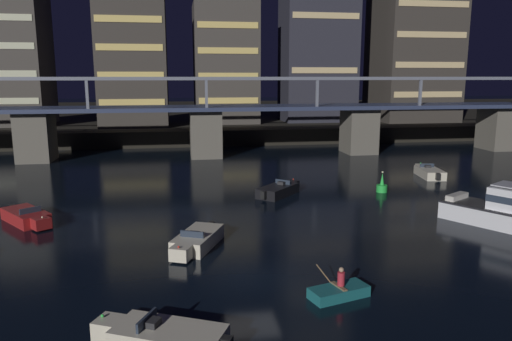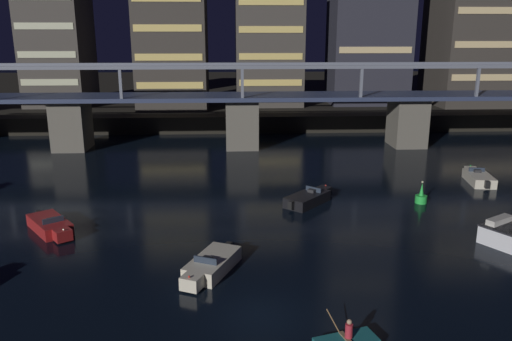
{
  "view_description": "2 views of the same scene",
  "coord_description": "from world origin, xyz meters",
  "px_view_note": "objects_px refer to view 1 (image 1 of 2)",
  "views": [
    {
      "loc": [
        -3.3,
        -21.67,
        9.45
      ],
      "look_at": [
        2.63,
        15.09,
        2.26
      ],
      "focal_mm": 34.32,
      "sensor_mm": 36.0,
      "label": 1
    },
    {
      "loc": [
        -1.22,
        -20.87,
        12.64
      ],
      "look_at": [
        0.7,
        18.07,
        2.12
      ],
      "focal_mm": 35.72,
      "sensor_mm": 36.0,
      "label": 2
    }
  ],
  "objects_px": {
    "river_bridge": "(205,123)",
    "tower_east_low": "(413,51)",
    "tower_central": "(225,63)",
    "channel_buoy": "(382,186)",
    "tower_west_low": "(17,60)",
    "tower_west_tall": "(133,61)",
    "speedboat_far_left": "(279,190)",
    "dinghy_with_paddler": "(339,291)",
    "speedboat_mid_center": "(429,172)",
    "speedboat_mid_left": "(27,217)",
    "speedboat_near_right": "(163,337)",
    "speedboat_far_center": "(197,240)"
  },
  "relations": [
    {
      "from": "tower_east_low",
      "to": "speedboat_far_left",
      "type": "bearing_deg",
      "value": -127.76
    },
    {
      "from": "speedboat_far_left",
      "to": "dinghy_with_paddler",
      "type": "bearing_deg",
      "value": -93.81
    },
    {
      "from": "river_bridge",
      "to": "tower_east_low",
      "type": "distance_m",
      "value": 41.27
    },
    {
      "from": "speedboat_near_right",
      "to": "speedboat_far_center",
      "type": "relative_size",
      "value": 0.99
    },
    {
      "from": "river_bridge",
      "to": "tower_east_low",
      "type": "height_order",
      "value": "tower_east_low"
    },
    {
      "from": "dinghy_with_paddler",
      "to": "channel_buoy",
      "type": "bearing_deg",
      "value": 61.65
    },
    {
      "from": "tower_west_low",
      "to": "speedboat_mid_left",
      "type": "xyz_separation_m",
      "value": [
        13.46,
        -46.53,
        -11.45
      ]
    },
    {
      "from": "river_bridge",
      "to": "tower_east_low",
      "type": "relative_size",
      "value": 3.58
    },
    {
      "from": "tower_west_low",
      "to": "dinghy_with_paddler",
      "type": "xyz_separation_m",
      "value": [
        30.06,
        -60.32,
        -11.59
      ]
    },
    {
      "from": "speedboat_mid_center",
      "to": "dinghy_with_paddler",
      "type": "relative_size",
      "value": 1.86
    },
    {
      "from": "river_bridge",
      "to": "tower_west_tall",
      "type": "relative_size",
      "value": 4.3
    },
    {
      "from": "river_bridge",
      "to": "dinghy_with_paddler",
      "type": "bearing_deg",
      "value": -84.99
    },
    {
      "from": "river_bridge",
      "to": "speedboat_far_left",
      "type": "bearing_deg",
      "value": -77.08
    },
    {
      "from": "tower_west_tall",
      "to": "dinghy_with_paddler",
      "type": "bearing_deg",
      "value": -77.05
    },
    {
      "from": "speedboat_near_right",
      "to": "speedboat_far_left",
      "type": "height_order",
      "value": "same"
    },
    {
      "from": "speedboat_near_right",
      "to": "dinghy_with_paddler",
      "type": "distance_m",
      "value": 7.97
    },
    {
      "from": "river_bridge",
      "to": "tower_central",
      "type": "height_order",
      "value": "tower_central"
    },
    {
      "from": "speedboat_mid_center",
      "to": "channel_buoy",
      "type": "xyz_separation_m",
      "value": [
        -7.05,
        -5.3,
        0.06
      ]
    },
    {
      "from": "river_bridge",
      "to": "tower_west_low",
      "type": "relative_size",
      "value": 4.19
    },
    {
      "from": "speedboat_mid_center",
      "to": "speedboat_far_left",
      "type": "xyz_separation_m",
      "value": [
        -15.71,
        -4.99,
        0.0
      ]
    },
    {
      "from": "speedboat_far_center",
      "to": "speedboat_mid_center",
      "type": "bearing_deg",
      "value": 35.63
    },
    {
      "from": "tower_west_tall",
      "to": "speedboat_mid_left",
      "type": "height_order",
      "value": "tower_west_tall"
    },
    {
      "from": "river_bridge",
      "to": "channel_buoy",
      "type": "distance_m",
      "value": 24.79
    },
    {
      "from": "speedboat_far_left",
      "to": "dinghy_with_paddler",
      "type": "distance_m",
      "value": 18.7
    },
    {
      "from": "tower_central",
      "to": "tower_west_tall",
      "type": "bearing_deg",
      "value": -164.26
    },
    {
      "from": "tower_west_low",
      "to": "tower_east_low",
      "type": "bearing_deg",
      "value": -1.99
    },
    {
      "from": "channel_buoy",
      "to": "dinghy_with_paddler",
      "type": "relative_size",
      "value": 0.63
    },
    {
      "from": "speedboat_mid_center",
      "to": "tower_west_tall",
      "type": "bearing_deg",
      "value": 132.96
    },
    {
      "from": "tower_west_tall",
      "to": "speedboat_near_right",
      "type": "xyz_separation_m",
      "value": [
        5.36,
        -58.49,
        -11.2
      ]
    },
    {
      "from": "speedboat_mid_center",
      "to": "tower_west_low",
      "type": "bearing_deg",
      "value": 142.04
    },
    {
      "from": "tower_central",
      "to": "speedboat_far_left",
      "type": "xyz_separation_m",
      "value": [
        0.19,
        -40.81,
        -11.07
      ]
    },
    {
      "from": "speedboat_mid_left",
      "to": "speedboat_far_left",
      "type": "xyz_separation_m",
      "value": [
        17.84,
        4.87,
        0.0
      ]
    },
    {
      "from": "speedboat_near_right",
      "to": "speedboat_mid_left",
      "type": "xyz_separation_m",
      "value": [
        -9.18,
        16.71,
        0.0
      ]
    },
    {
      "from": "tower_west_tall",
      "to": "tower_central",
      "type": "bearing_deg",
      "value": 15.74
    },
    {
      "from": "tower_west_low",
      "to": "speedboat_mid_center",
      "type": "bearing_deg",
      "value": -37.96
    },
    {
      "from": "tower_central",
      "to": "channel_buoy",
      "type": "height_order",
      "value": "tower_central"
    },
    {
      "from": "tower_east_low",
      "to": "tower_west_tall",
      "type": "bearing_deg",
      "value": -176.67
    },
    {
      "from": "speedboat_mid_center",
      "to": "speedboat_mid_left",
      "type": "bearing_deg",
      "value": -163.62
    },
    {
      "from": "river_bridge",
      "to": "speedboat_mid_left",
      "type": "relative_size",
      "value": 17.61
    },
    {
      "from": "river_bridge",
      "to": "tower_west_tall",
      "type": "xyz_separation_m",
      "value": [
        -9.37,
        16.61,
        7.61
      ]
    },
    {
      "from": "tower_central",
      "to": "tower_east_low",
      "type": "distance_m",
      "value": 30.88
    },
    {
      "from": "tower_west_low",
      "to": "speedboat_mid_center",
      "type": "distance_m",
      "value": 60.71
    },
    {
      "from": "speedboat_mid_left",
      "to": "speedboat_far_center",
      "type": "bearing_deg",
      "value": -31.03
    },
    {
      "from": "tower_west_low",
      "to": "tower_west_tall",
      "type": "relative_size",
      "value": 1.03
    },
    {
      "from": "tower_east_low",
      "to": "speedboat_far_left",
      "type": "relative_size",
      "value": 5.1
    },
    {
      "from": "tower_east_low",
      "to": "speedboat_mid_center",
      "type": "height_order",
      "value": "tower_east_low"
    },
    {
      "from": "tower_west_tall",
      "to": "speedboat_mid_left",
      "type": "distance_m",
      "value": 43.43
    },
    {
      "from": "tower_west_tall",
      "to": "speedboat_far_center",
      "type": "xyz_separation_m",
      "value": [
        6.94,
        -48.25,
        -11.2
      ]
    },
    {
      "from": "tower_west_low",
      "to": "tower_central",
      "type": "bearing_deg",
      "value": -1.56
    },
    {
      "from": "tower_central",
      "to": "speedboat_mid_center",
      "type": "height_order",
      "value": "tower_central"
    }
  ]
}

